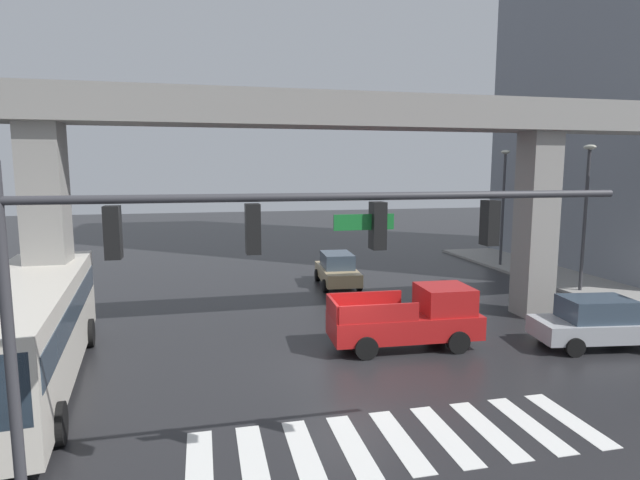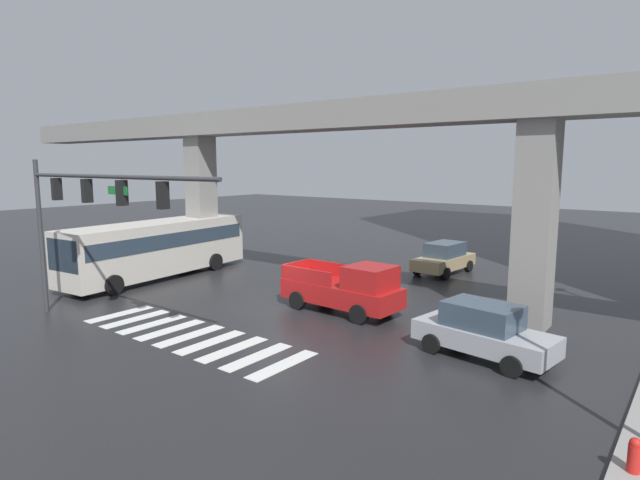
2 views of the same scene
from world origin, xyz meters
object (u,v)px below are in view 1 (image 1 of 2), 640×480
Objects in this scene: sedan_silver at (597,323)px; traffic_signal_mast at (245,253)px; pickup_truck at (412,319)px; street_lamp_far_north at (504,194)px; city_bus at (27,326)px; sedan_tan at (337,270)px; street_lamp_mid_block at (586,201)px.

sedan_silver is 0.41× the size of traffic_signal_mast.
traffic_signal_mast reaches higher than pickup_truck.
street_lamp_far_north is at bearing 48.58° from traffic_signal_mast.
traffic_signal_mast is 26.37m from street_lamp_far_north.
traffic_signal_mast reaches higher than city_bus.
street_lamp_far_north is (17.44, 19.77, -0.11)m from traffic_signal_mast.
sedan_tan is (-0.09, 9.67, -0.14)m from pickup_truck.
sedan_silver is at bearing -13.20° from pickup_truck.
sedan_tan is 0.61× the size of street_lamp_mid_block.
pickup_truck is at bearing 166.80° from sedan_silver.
traffic_signal_mast is 21.62m from street_lamp_mid_block.
street_lamp_far_north is (11.19, 12.38, 3.57)m from pickup_truck.
street_lamp_far_north reaches higher than pickup_truck.
street_lamp_far_north is at bearing 47.88° from pickup_truck.
traffic_signal_mast is (5.55, -6.79, 2.95)m from city_bus.
street_lamp_mid_block reaches higher than traffic_signal_mast.
sedan_tan is at bearing 90.56° from pickup_truck.
sedan_silver is at bearing 25.53° from traffic_signal_mast.
pickup_truck is at bearing 2.94° from city_bus.
traffic_signal_mast is (-6.25, -7.39, 3.68)m from pickup_truck.
traffic_signal_mast is at bearing -50.71° from city_bus.
street_lamp_mid_block reaches higher than sedan_tan.
street_lamp_far_north is (5.01, 13.83, 3.70)m from sedan_silver.
city_bus is at bearing -138.73° from sedan_tan.
traffic_signal_mast is 1.50× the size of street_lamp_far_north.
city_bus is 23.93m from street_lamp_mid_block.
sedan_tan is 12.64m from street_lamp_mid_block.
traffic_signal_mast is (-6.15, -17.06, 3.82)m from sedan_tan.
pickup_truck is 1.17× the size of sedan_tan.
sedan_tan is 0.61× the size of street_lamp_far_north.
street_lamp_far_north reaches higher than traffic_signal_mast.
sedan_silver is 0.62× the size of street_lamp_far_north.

